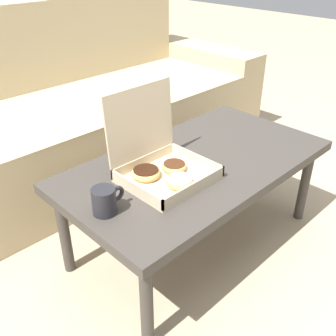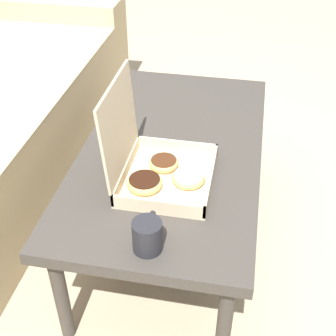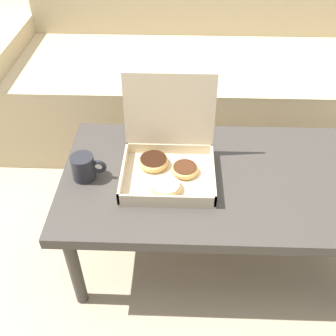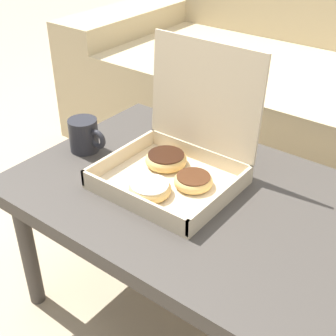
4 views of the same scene
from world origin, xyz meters
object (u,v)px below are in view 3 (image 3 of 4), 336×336
Objects in this scene: couch at (207,73)px; pastry_box at (168,159)px; coffee_table at (220,184)px; coffee_mug at (84,167)px.

pastry_box is (-0.19, -0.97, 0.18)m from couch.
pastry_box is at bearing 174.57° from coffee_table.
coffee_mug is at bearing -177.34° from coffee_table.
pastry_box reaches higher than coffee_mug.
coffee_table is (0.00, -0.99, 0.08)m from couch.
pastry_box is at bearing 7.99° from coffee_mug.
couch is at bearing 78.94° from pastry_box.
coffee_table is at bearing -5.43° from pastry_box.
couch is 1.13m from coffee_mug.
pastry_box is 2.67× the size of coffee_mug.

